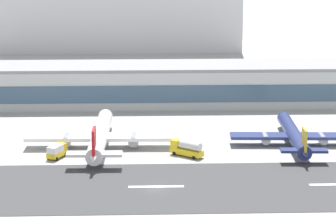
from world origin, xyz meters
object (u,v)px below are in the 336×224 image
object	(u,v)px
distant_hotel_block	(115,8)
airliner_gold_tail_gate_2	(294,136)
terminal_building	(180,84)
service_box_truck_2	(57,151)
airliner_red_tail_gate_1	(100,137)
service_fuel_truck_1	(187,148)

from	to	relation	value
distant_hotel_block	airliner_gold_tail_gate_2	world-z (taller)	distant_hotel_block
terminal_building	service_box_truck_2	bearing A→B (deg)	-119.06
airliner_red_tail_gate_1	service_box_truck_2	world-z (taller)	airliner_red_tail_gate_1
distant_hotel_block	service_box_truck_2	xyz separation A→B (m)	(-8.34, -179.16, -18.39)
airliner_gold_tail_gate_2	service_fuel_truck_1	xyz separation A→B (m)	(-28.12, -8.09, -0.66)
airliner_gold_tail_gate_2	distant_hotel_block	bearing A→B (deg)	19.52
distant_hotel_block	terminal_building	bearing A→B (deg)	-78.37
terminal_building	airliner_gold_tail_gate_2	xyz separation A→B (m)	(26.86, -50.95, -3.76)
service_fuel_truck_1	airliner_red_tail_gate_1	bearing A→B (deg)	20.36
distant_hotel_block	airliner_gold_tail_gate_2	size ratio (longest dim) A/B	2.94
service_box_truck_2	airliner_red_tail_gate_1	bearing A→B (deg)	-26.94
airliner_gold_tail_gate_2	service_box_truck_2	world-z (taller)	airliner_gold_tail_gate_2
terminal_building	airliner_gold_tail_gate_2	distance (m)	57.72
airliner_red_tail_gate_1	service_fuel_truck_1	bearing A→B (deg)	-108.02
terminal_building	distant_hotel_block	world-z (taller)	distant_hotel_block
airliner_red_tail_gate_1	service_fuel_truck_1	world-z (taller)	airliner_red_tail_gate_1
terminal_building	service_box_truck_2	world-z (taller)	terminal_building
airliner_gold_tail_gate_2	service_box_truck_2	xyz separation A→B (m)	(-59.85, -8.43, -0.90)
airliner_gold_tail_gate_2	service_fuel_truck_1	bearing A→B (deg)	108.78
airliner_gold_tail_gate_2	service_box_truck_2	size ratio (longest dim) A/B	6.26
distant_hotel_block	airliner_gold_tail_gate_2	distance (m)	179.19
distant_hotel_block	airliner_red_tail_gate_1	bearing A→B (deg)	-89.44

